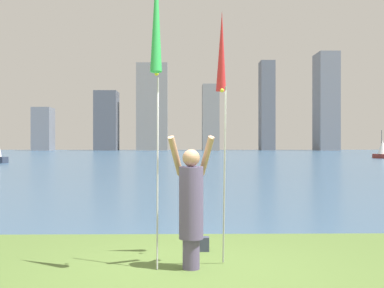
{
  "coord_description": "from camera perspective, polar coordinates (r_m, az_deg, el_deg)",
  "views": [
    {
      "loc": [
        -0.09,
        -6.64,
        1.77
      ],
      "look_at": [
        0.25,
        13.95,
        1.73
      ],
      "focal_mm": 44.12,
      "sensor_mm": 36.0,
      "label": 1
    }
  ],
  "objects": [
    {
      "name": "sailboat_1",
      "position": [
        59.23,
        22.01,
        -0.69
      ],
      "size": [
        1.48,
        2.38,
        3.31
      ],
      "color": "maroon",
      "rests_on": "ground"
    },
    {
      "name": "skyline_tower_4",
      "position": [
        118.57,
        9.03,
        4.57
      ],
      "size": [
        3.43,
        4.84,
        22.0
      ],
      "color": "slate",
      "rests_on": "ground"
    },
    {
      "name": "skyline_tower_3",
      "position": [
        113.78,
        2.25,
        3.19
      ],
      "size": [
        3.96,
        5.51,
        15.79
      ],
      "color": "gray",
      "rests_on": "ground"
    },
    {
      "name": "skyline_tower_0",
      "position": [
        120.22,
        -17.55,
        1.74
      ],
      "size": [
        4.39,
        5.37,
        10.41
      ],
      "color": "gray",
      "rests_on": "ground"
    },
    {
      "name": "person",
      "position": [
        6.69,
        -0.11,
        -7.17
      ],
      "size": [
        0.69,
        0.51,
        1.88
      ],
      "rotation": [
        0.0,
        0.0,
        0.27
      ],
      "color": "#594C72",
      "rests_on": "ground"
    },
    {
      "name": "skyline_tower_1",
      "position": [
        117.48,
        -10.29,
        2.76
      ],
      "size": [
        5.43,
        6.18,
        14.43
      ],
      "color": "#565B66",
      "rests_on": "ground"
    },
    {
      "name": "ground",
      "position": [
        57.62,
        -0.88,
        -1.72
      ],
      "size": [
        120.0,
        138.0,
        0.12
      ],
      "color": "#4C662D"
    },
    {
      "name": "kite_flag_left",
      "position": [
        6.63,
        -4.33,
        14.62
      ],
      "size": [
        0.16,
        0.59,
        4.31
      ],
      "color": "#B2B2B7",
      "rests_on": "ground"
    },
    {
      "name": "skyline_tower_2",
      "position": [
        116.73,
        -4.83,
        4.48
      ],
      "size": [
        7.63,
        3.82,
        21.36
      ],
      "color": "gray",
      "rests_on": "ground"
    },
    {
      "name": "kite_flag_right",
      "position": [
        7.35,
        3.6,
        10.44
      ],
      "size": [
        0.16,
        0.94,
        3.78
      ],
      "color": "#B2B2B7",
      "rests_on": "ground"
    },
    {
      "name": "bag",
      "position": [
        7.9,
        1.19,
        -11.98
      ],
      "size": [
        0.24,
        0.16,
        0.23
      ],
      "color": "#33384C",
      "rests_on": "ground"
    },
    {
      "name": "skyline_tower_5",
      "position": [
        120.54,
        15.91,
        4.92
      ],
      "size": [
        4.87,
        7.2,
        23.79
      ],
      "color": "gray",
      "rests_on": "ground"
    }
  ]
}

